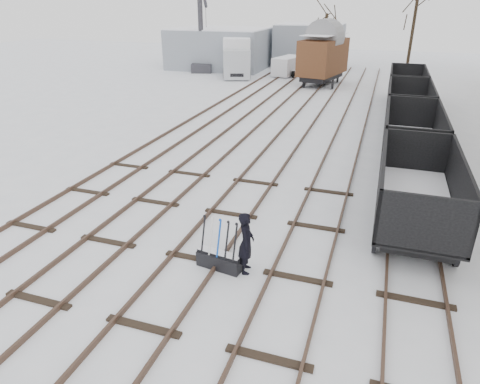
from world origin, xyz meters
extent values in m
plane|color=white|center=(0.00, 0.00, 0.00)|extent=(120.00, 120.00, 0.00)
cube|color=black|center=(-6.72, 14.00, 0.07)|extent=(0.07, 52.00, 0.15)
cube|color=black|center=(-5.28, 14.00, 0.07)|extent=(0.07, 52.00, 0.15)
cube|color=black|center=(-6.00, 2.00, 0.03)|extent=(1.90, 0.20, 0.08)
cube|color=black|center=(-3.72, 14.00, 0.07)|extent=(0.07, 52.00, 0.15)
cube|color=black|center=(-2.28, 14.00, 0.07)|extent=(0.07, 52.00, 0.15)
cube|color=black|center=(-3.00, 2.00, 0.03)|extent=(1.90, 0.20, 0.08)
cube|color=black|center=(-0.72, 14.00, 0.07)|extent=(0.07, 52.00, 0.15)
cube|color=black|center=(0.72, 14.00, 0.07)|extent=(0.07, 52.00, 0.15)
cube|color=black|center=(0.00, 2.00, 0.03)|extent=(1.90, 0.20, 0.08)
cube|color=black|center=(2.28, 14.00, 0.07)|extent=(0.07, 52.00, 0.15)
cube|color=black|center=(3.72, 14.00, 0.07)|extent=(0.07, 52.00, 0.15)
cube|color=black|center=(3.00, 2.00, 0.03)|extent=(1.90, 0.20, 0.08)
cube|color=black|center=(5.28, 14.00, 0.07)|extent=(0.07, 52.00, 0.15)
cube|color=black|center=(6.72, 14.00, 0.07)|extent=(0.07, 52.00, 0.15)
cube|color=black|center=(6.00, 2.00, 0.03)|extent=(1.90, 0.20, 0.08)
cube|color=gray|center=(-13.00, 36.00, 2.00)|extent=(10.00, 8.00, 4.00)
cube|color=white|center=(-13.00, 36.00, 4.05)|extent=(9.80, 7.84, 0.10)
cube|color=gray|center=(-4.00, 40.00, 2.20)|extent=(7.00, 6.00, 4.40)
cube|color=white|center=(-4.00, 40.00, 4.45)|extent=(6.86, 5.88, 0.10)
cube|color=black|center=(0.80, -0.17, 0.22)|extent=(1.35, 0.61, 0.44)
cube|color=black|center=(0.80, -0.17, 0.46)|extent=(1.33, 0.49, 0.06)
cube|color=white|center=(0.80, -0.17, 0.50)|extent=(1.27, 0.44, 0.03)
cylinder|color=black|center=(0.31, -0.10, 0.95)|extent=(0.10, 0.32, 1.08)
cylinder|color=silver|center=(0.55, -0.14, 0.95)|extent=(0.10, 0.32, 1.08)
cylinder|color=#0E46B9|center=(0.80, -0.17, 0.95)|extent=(0.10, 0.32, 1.08)
cylinder|color=black|center=(1.05, -0.21, 0.95)|extent=(0.10, 0.32, 1.08)
cylinder|color=black|center=(1.30, -0.25, 0.95)|extent=(0.10, 0.32, 1.08)
imported|color=black|center=(1.55, -0.07, 0.90)|extent=(0.58, 0.74, 1.80)
cube|color=black|center=(6.00, 4.03, 0.66)|extent=(1.94, 5.34, 0.40)
cube|color=black|center=(6.00, 4.03, 0.86)|extent=(2.43, 6.07, 0.12)
cube|color=black|center=(4.84, 4.03, 1.67)|extent=(0.10, 6.07, 1.62)
cube|color=black|center=(7.16, 4.03, 1.67)|extent=(0.10, 6.07, 1.62)
cube|color=white|center=(6.00, 4.03, 0.96)|extent=(2.19, 5.83, 0.06)
cylinder|color=black|center=(4.89, 2.08, 0.35)|extent=(0.12, 0.71, 0.71)
cylinder|color=black|center=(7.11, 5.97, 0.35)|extent=(0.12, 0.71, 0.71)
cube|color=black|center=(6.00, 10.43, 0.66)|extent=(1.94, 5.34, 0.40)
cube|color=black|center=(6.00, 10.43, 0.86)|extent=(2.43, 6.07, 0.12)
cube|color=black|center=(4.84, 10.43, 1.67)|extent=(0.10, 6.07, 1.62)
cube|color=black|center=(7.16, 10.43, 1.67)|extent=(0.10, 6.07, 1.62)
cube|color=white|center=(6.00, 10.43, 0.96)|extent=(2.19, 5.83, 0.06)
cylinder|color=black|center=(4.89, 8.48, 0.35)|extent=(0.12, 0.71, 0.71)
cylinder|color=black|center=(7.11, 12.37, 0.35)|extent=(0.12, 0.71, 0.71)
cube|color=black|center=(6.00, 16.83, 0.66)|extent=(1.94, 5.34, 0.40)
cube|color=black|center=(6.00, 16.83, 0.86)|extent=(2.43, 6.07, 0.12)
cube|color=black|center=(4.84, 16.83, 1.67)|extent=(0.10, 6.07, 1.62)
cube|color=black|center=(7.16, 16.83, 1.67)|extent=(0.10, 6.07, 1.62)
cube|color=white|center=(6.00, 16.83, 0.96)|extent=(2.19, 5.83, 0.06)
cylinder|color=black|center=(4.89, 14.88, 0.35)|extent=(0.12, 0.71, 0.71)
cylinder|color=black|center=(7.11, 18.77, 0.35)|extent=(0.12, 0.71, 0.71)
cube|color=black|center=(6.00, 23.23, 0.66)|extent=(1.94, 5.34, 0.40)
cube|color=black|center=(6.00, 23.23, 0.86)|extent=(2.43, 6.07, 0.12)
cube|color=black|center=(4.84, 23.23, 1.67)|extent=(0.10, 6.07, 1.62)
cube|color=black|center=(7.16, 23.23, 1.67)|extent=(0.10, 6.07, 1.62)
cube|color=white|center=(6.00, 23.23, 0.96)|extent=(2.19, 5.83, 0.06)
cylinder|color=black|center=(4.89, 21.28, 0.35)|extent=(0.12, 0.71, 0.71)
cylinder|color=black|center=(7.11, 25.17, 0.35)|extent=(0.12, 0.71, 0.71)
cube|color=black|center=(-0.87, 29.10, 0.72)|extent=(3.15, 5.22, 0.44)
cube|color=#4B2716|center=(-0.87, 29.10, 2.38)|extent=(3.81, 5.98, 2.88)
cube|color=white|center=(-0.87, 29.10, 4.20)|extent=(3.49, 5.65, 0.04)
cylinder|color=black|center=(-2.08, 27.33, 0.39)|extent=(0.13, 0.77, 0.77)
cylinder|color=black|center=(0.35, 30.87, 0.39)|extent=(0.13, 0.77, 0.77)
cube|color=black|center=(-9.75, 31.90, 0.57)|extent=(3.76, 7.78, 0.31)
cube|color=#A6AAB0|center=(-9.75, 29.02, 1.39)|extent=(3.01, 2.76, 2.57)
cube|color=silver|center=(-9.75, 32.72, 2.06)|extent=(4.20, 5.90, 2.88)
cube|color=white|center=(-9.75, 32.72, 3.52)|extent=(4.12, 5.78, 0.04)
cylinder|color=black|center=(-10.88, 29.22, 0.51)|extent=(0.31, 1.03, 1.03)
cylinder|color=black|center=(-8.62, 34.78, 0.51)|extent=(0.31, 1.03, 1.03)
cube|color=silver|center=(-4.81, 33.15, 0.91)|extent=(2.58, 4.31, 1.65)
cube|color=white|center=(-4.81, 33.15, 1.76)|extent=(2.51, 4.21, 0.04)
cylinder|color=black|center=(-5.64, 31.87, 0.32)|extent=(0.20, 0.64, 0.64)
cylinder|color=black|center=(-3.99, 34.43, 0.32)|extent=(0.20, 0.64, 0.64)
cube|color=#2E2D32|center=(-13.66, 32.28, 0.45)|extent=(2.50, 2.50, 0.90)
cylinder|color=#2E2D32|center=(-13.66, 32.28, 4.51)|extent=(0.50, 0.50, 9.01)
cylinder|color=black|center=(-13.66, 36.67, 5.41)|extent=(0.05, 0.05, 5.07)
cylinder|color=black|center=(-2.17, 38.62, 2.79)|extent=(0.30, 0.30, 5.58)
cylinder|color=black|center=(6.35, 37.47, 3.84)|extent=(0.30, 0.30, 7.69)
camera|label=1|loc=(4.58, -9.60, 6.94)|focal=32.00mm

